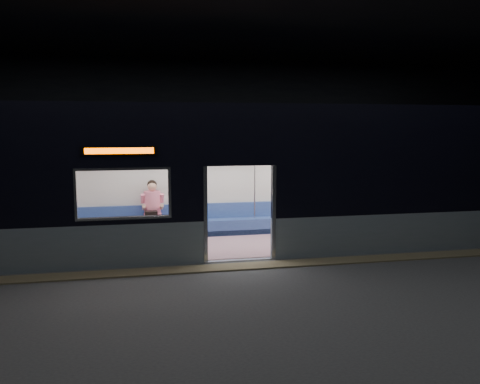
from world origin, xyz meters
name	(u,v)px	position (x,y,z in m)	size (l,w,h in m)	color
station_floor	(251,275)	(0.00, 0.00, -0.01)	(24.00, 14.00, 0.01)	#47494C
station_envelope	(252,83)	(0.00, 0.00, 3.66)	(24.00, 14.00, 5.00)	black
tactile_strip	(245,266)	(0.00, 0.55, 0.01)	(22.80, 0.50, 0.03)	#8C7F59
metro_car	(227,170)	(0.00, 2.54, 1.85)	(18.00, 3.04, 3.35)	#8E9BAA
passenger	(153,207)	(-1.73, 3.55, 0.84)	(0.45, 0.77, 1.48)	black
handbag	(151,214)	(-1.78, 3.29, 0.70)	(0.31, 0.27, 0.15)	black
transit_map	(387,175)	(4.88, 3.85, 1.50)	(1.08, 0.03, 0.70)	white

